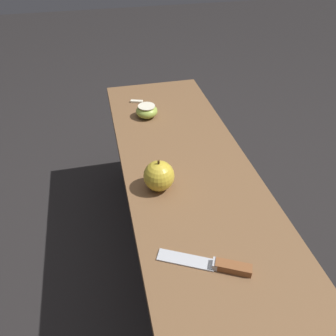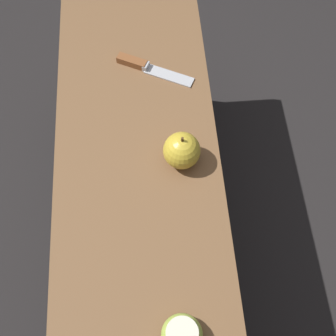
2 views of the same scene
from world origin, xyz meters
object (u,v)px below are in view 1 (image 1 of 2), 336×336
Objects in this scene: wooden_bench at (189,189)px; knife at (218,265)px; apple_cut at (147,111)px; apple_whole at (159,176)px.

knife reaches higher than wooden_bench.
knife is at bearing -176.63° from apple_cut.
apple_whole is at bearing 114.85° from wooden_bench.
apple_whole is (-0.05, 0.10, 0.12)m from wooden_bench.
apple_whole is 0.40m from apple_cut.
apple_whole is 1.21× the size of apple_cut.
wooden_bench is 0.16m from apple_whole.
apple_cut is (0.68, 0.04, 0.02)m from knife.
apple_whole is (0.29, 0.08, 0.04)m from knife.
apple_cut is (0.40, -0.04, -0.02)m from apple_whole.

